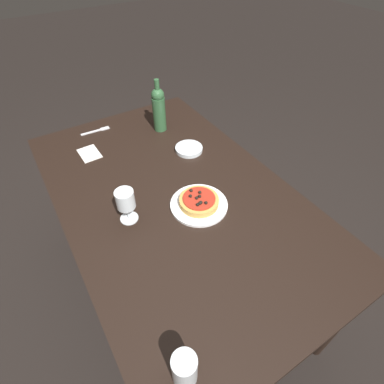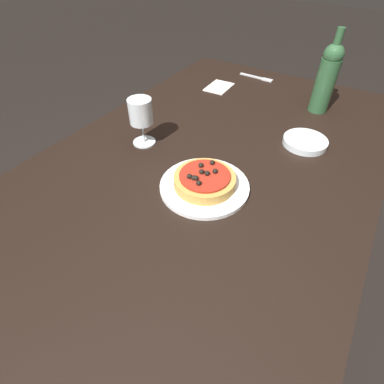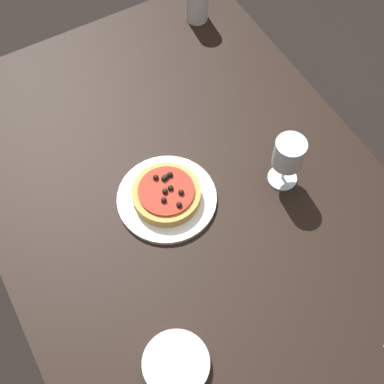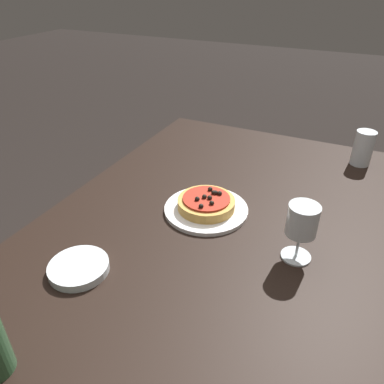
# 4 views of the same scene
# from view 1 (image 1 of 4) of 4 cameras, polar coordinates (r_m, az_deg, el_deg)

# --- Properties ---
(ground_plane) EXTENTS (14.00, 14.00, 0.00)m
(ground_plane) POSITION_cam_1_polar(r_m,az_deg,el_deg) (1.96, -2.46, -16.71)
(ground_plane) COLOR black
(dining_table) EXTENTS (1.57, 0.95, 0.78)m
(dining_table) POSITION_cam_1_polar(r_m,az_deg,el_deg) (1.40, -3.31, -2.64)
(dining_table) COLOR black
(dining_table) RESTS_ON ground_plane
(dinner_plate) EXTENTS (0.25, 0.25, 0.01)m
(dinner_plate) POSITION_cam_1_polar(r_m,az_deg,el_deg) (1.28, 1.33, -2.42)
(dinner_plate) COLOR white
(dinner_plate) RESTS_ON dining_table
(pizza) EXTENTS (0.17, 0.17, 0.05)m
(pizza) POSITION_cam_1_polar(r_m,az_deg,el_deg) (1.26, 1.34, -1.70)
(pizza) COLOR gold
(pizza) RESTS_ON dinner_plate
(wine_glass) EXTENTS (0.07, 0.07, 0.15)m
(wine_glass) POSITION_cam_1_polar(r_m,az_deg,el_deg) (1.18, -12.56, -1.61)
(wine_glass) COLOR silver
(wine_glass) RESTS_ON dining_table
(wine_bottle) EXTENTS (0.07, 0.07, 0.29)m
(wine_bottle) POSITION_cam_1_polar(r_m,az_deg,el_deg) (1.69, -6.34, 15.54)
(wine_bottle) COLOR #2D5633
(wine_bottle) RESTS_ON dining_table
(water_cup) EXTENTS (0.07, 0.07, 0.13)m
(water_cup) POSITION_cam_1_polar(r_m,az_deg,el_deg) (0.90, -1.43, -30.67)
(water_cup) COLOR silver
(water_cup) RESTS_ON dining_table
(side_bowl) EXTENTS (0.14, 0.14, 0.02)m
(side_bowl) POSITION_cam_1_polar(r_m,az_deg,el_deg) (1.57, -0.59, 8.21)
(side_bowl) COLOR silver
(side_bowl) RESTS_ON dining_table
(fork) EXTENTS (0.03, 0.16, 0.00)m
(fork) POSITION_cam_1_polar(r_m,az_deg,el_deg) (1.81, -17.61, 11.10)
(fork) COLOR silver
(fork) RESTS_ON dining_table
(paper_napkin) EXTENTS (0.14, 0.10, 0.00)m
(paper_napkin) POSITION_cam_1_polar(r_m,az_deg,el_deg) (1.64, -18.95, 6.96)
(paper_napkin) COLOR silver
(paper_napkin) RESTS_ON dining_table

